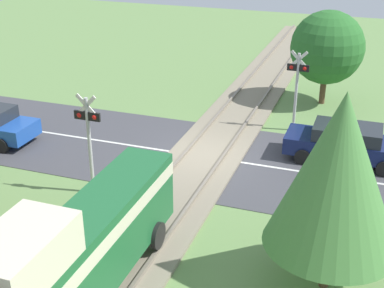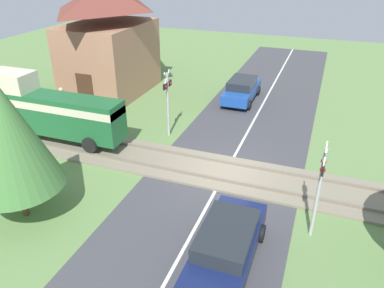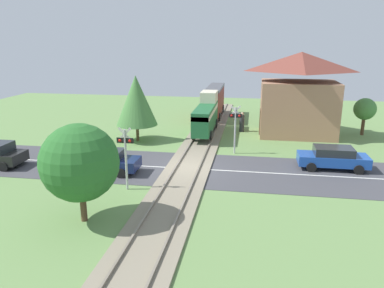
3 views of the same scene
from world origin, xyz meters
The scene contains 11 objects.
ground_plane centered at (0.00, 0.00, 0.00)m, with size 60.00×60.00×0.00m, color #66894C.
road_surface centered at (0.00, 0.00, 0.01)m, with size 48.00×6.40×0.02m.
track_bed centered at (0.00, 0.00, 0.07)m, with size 2.80×48.00×0.24m.
car_near_crossing centered at (-5.00, -1.44, 0.75)m, with size 4.41×1.82×1.41m.
car_far_side centered at (8.89, 1.44, 0.75)m, with size 4.22×1.81×1.42m.
crossing_signal_west_approach centered at (-2.68, -3.79, 2.19)m, with size 0.90×0.18×3.45m.
crossing_signal_east_approach centered at (2.68, 3.79, 2.19)m, with size 0.90×0.18×3.45m.
station_building centered at (7.55, 10.01, 3.36)m, with size 6.57×4.72×6.87m.
pedestrian_by_station centered at (2.96, 10.50, 0.78)m, with size 0.42×0.42×1.70m.
tree_by_station centered at (13.10, 10.91, 2.20)m, with size 1.82×1.82×3.14m.
tree_roadside_hedge centered at (-5.16, 6.07, 3.24)m, with size 3.24×3.24×5.18m.
Camera 2 is at (-13.33, -3.42, 8.64)m, focal length 35.00 mm.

